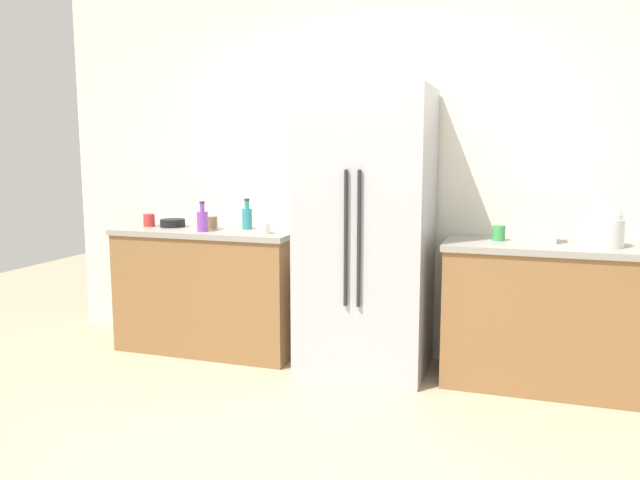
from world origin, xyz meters
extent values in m
plane|color=tan|center=(0.00, 0.00, 0.00)|extent=(10.08, 10.08, 0.00)
cube|color=silver|center=(0.00, 1.72, 1.38)|extent=(5.04, 0.10, 2.76)
cube|color=olive|center=(-1.17, 1.38, 0.44)|extent=(1.35, 0.56, 0.88)
cube|color=gray|center=(-1.17, 1.38, 0.90)|extent=(1.38, 0.59, 0.04)
cube|color=olive|center=(1.23, 1.38, 0.44)|extent=(1.29, 0.56, 0.88)
cube|color=gray|center=(1.23, 1.38, 0.90)|extent=(1.32, 0.59, 0.04)
cube|color=#B2B5BA|center=(0.04, 1.32, 0.95)|extent=(0.84, 0.66, 1.90)
cylinder|color=#262628|center=(0.00, 0.98, 0.95)|extent=(0.02, 0.02, 0.85)
cylinder|color=#262628|center=(0.08, 0.98, 0.95)|extent=(0.02, 0.02, 0.85)
cube|color=silver|center=(1.12, 1.43, 1.01)|extent=(0.25, 0.15, 0.18)
cylinder|color=white|center=(1.50, 1.36, 1.00)|extent=(0.25, 0.25, 0.17)
sphere|color=white|center=(1.50, 1.36, 1.09)|extent=(0.23, 0.23, 0.23)
cylinder|color=purple|center=(-1.14, 1.23, 0.99)|extent=(0.08, 0.08, 0.14)
cylinder|color=purple|center=(-1.14, 1.23, 1.09)|extent=(0.03, 0.03, 0.06)
cylinder|color=#333338|center=(-1.14, 1.23, 1.13)|extent=(0.04, 0.04, 0.02)
cylinder|color=teal|center=(-0.89, 1.45, 0.99)|extent=(0.07, 0.07, 0.15)
cylinder|color=teal|center=(-0.89, 1.45, 1.10)|extent=(0.03, 0.03, 0.06)
cylinder|color=#333338|center=(-0.89, 1.45, 1.14)|extent=(0.04, 0.04, 0.02)
cylinder|color=green|center=(0.90, 1.42, 0.97)|extent=(0.08, 0.08, 0.10)
cylinder|color=white|center=(-0.67, 1.25, 0.95)|extent=(0.09, 0.09, 0.07)
cylinder|color=red|center=(-1.67, 1.37, 0.97)|extent=(0.09, 0.09, 0.10)
cylinder|color=brown|center=(-1.14, 1.37, 0.97)|extent=(0.08, 0.08, 0.09)
cylinder|color=black|center=(-1.49, 1.40, 0.95)|extent=(0.19, 0.19, 0.06)
camera|label=1|loc=(1.05, -2.70, 1.49)|focal=34.87mm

